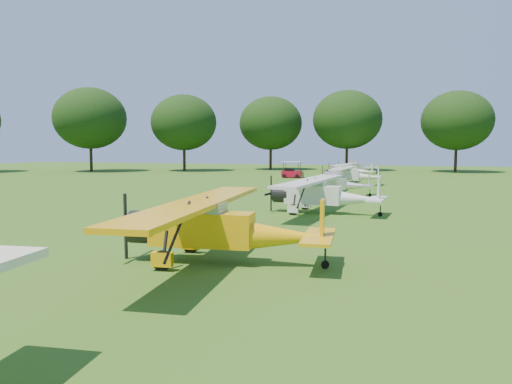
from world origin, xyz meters
TOP-DOWN VIEW (x-y plane):
  - ground at (0.00, 0.00)m, footprint 160.00×160.00m
  - tree_belt at (3.57, 0.16)m, footprint 137.36×130.27m
  - aircraft_2 at (0.08, -9.11)m, footprint 7.41×11.81m
  - aircraft_3 at (1.61, 4.38)m, footprint 6.97×11.09m
  - aircraft_4 at (0.97, 15.92)m, footprint 5.74×9.12m
  - aircraft_5 at (1.10, 27.18)m, footprint 6.14×9.79m
  - aircraft_6 at (0.09, 38.45)m, footprint 5.91×9.37m
  - aircraft_7 at (0.17, 48.50)m, footprint 5.84×9.27m
  - golf_cart at (-6.86, 36.13)m, footprint 2.46×1.59m

SIDE VIEW (x-z plane):
  - ground at x=0.00m, z-range 0.00..0.00m
  - golf_cart at x=-6.86m, z-range -0.34..1.70m
  - aircraft_4 at x=0.97m, z-range 0.15..1.95m
  - aircraft_7 at x=0.17m, z-range 0.15..1.97m
  - aircraft_6 at x=0.09m, z-range 0.16..1.99m
  - aircraft_5 at x=1.10m, z-range 0.16..2.09m
  - aircraft_3 at x=1.61m, z-range 0.18..2.36m
  - aircraft_2 at x=0.08m, z-range 0.20..2.52m
  - tree_belt at x=3.57m, z-range 0.77..15.29m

